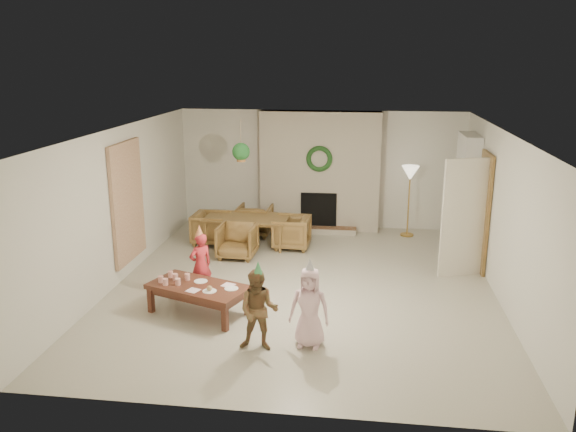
% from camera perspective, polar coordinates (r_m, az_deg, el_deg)
% --- Properties ---
extents(floor, '(7.00, 7.00, 0.00)m').
position_cam_1_polar(floor, '(9.44, 1.50, -6.86)').
color(floor, '#B7B29E').
rests_on(floor, ground).
extents(ceiling, '(7.00, 7.00, 0.00)m').
position_cam_1_polar(ceiling, '(8.80, 1.62, 8.38)').
color(ceiling, white).
rests_on(ceiling, wall_back).
extents(wall_back, '(7.00, 0.00, 7.00)m').
position_cam_1_polar(wall_back, '(12.44, 3.23, 4.60)').
color(wall_back, silver).
rests_on(wall_back, floor).
extents(wall_front, '(7.00, 0.00, 7.00)m').
position_cam_1_polar(wall_front, '(5.76, -2.08, -8.43)').
color(wall_front, silver).
rests_on(wall_front, floor).
extents(wall_left, '(0.00, 7.00, 7.00)m').
position_cam_1_polar(wall_left, '(9.80, -16.17, 1.05)').
color(wall_left, silver).
rests_on(wall_left, floor).
extents(wall_right, '(0.00, 7.00, 7.00)m').
position_cam_1_polar(wall_right, '(9.24, 20.40, -0.16)').
color(wall_right, silver).
rests_on(wall_right, floor).
extents(fireplace_mass, '(2.50, 0.40, 2.50)m').
position_cam_1_polar(fireplace_mass, '(12.25, 3.16, 4.43)').
color(fireplace_mass, '#521518').
rests_on(fireplace_mass, floor).
extents(fireplace_hearth, '(1.60, 0.30, 0.12)m').
position_cam_1_polar(fireplace_hearth, '(12.19, 2.95, -1.38)').
color(fireplace_hearth, '#5B3119').
rests_on(fireplace_hearth, floor).
extents(fireplace_firebox, '(0.75, 0.12, 0.75)m').
position_cam_1_polar(fireplace_firebox, '(12.25, 3.04, 0.60)').
color(fireplace_firebox, black).
rests_on(fireplace_firebox, floor).
extents(fireplace_wreath, '(0.54, 0.10, 0.54)m').
position_cam_1_polar(fireplace_wreath, '(11.97, 3.09, 5.63)').
color(fireplace_wreath, '#184119').
rests_on(fireplace_wreath, fireplace_mass).
extents(floor_lamp_base, '(0.27, 0.27, 0.03)m').
position_cam_1_polar(floor_lamp_base, '(12.26, 11.61, -1.81)').
color(floor_lamp_base, gold).
rests_on(floor_lamp_base, floor).
extents(floor_lamp_post, '(0.03, 0.03, 1.31)m').
position_cam_1_polar(floor_lamp_post, '(12.08, 11.78, 1.21)').
color(floor_lamp_post, gold).
rests_on(floor_lamp_post, floor).
extents(floor_lamp_shade, '(0.35, 0.35, 0.29)m').
position_cam_1_polar(floor_lamp_shade, '(11.95, 11.94, 4.15)').
color(floor_lamp_shade, beige).
rests_on(floor_lamp_shade, floor_lamp_post).
extents(bookshelf_carcass, '(0.30, 1.00, 2.20)m').
position_cam_1_polar(bookshelf_carcass, '(11.43, 17.10, 2.21)').
color(bookshelf_carcass, white).
rests_on(bookshelf_carcass, floor).
extents(bookshelf_shelf_a, '(0.30, 0.92, 0.03)m').
position_cam_1_polar(bookshelf_shelf_a, '(11.59, 16.75, -0.92)').
color(bookshelf_shelf_a, white).
rests_on(bookshelf_shelf_a, bookshelf_carcass).
extents(bookshelf_shelf_b, '(0.30, 0.92, 0.03)m').
position_cam_1_polar(bookshelf_shelf_b, '(11.49, 16.90, 1.00)').
color(bookshelf_shelf_b, white).
rests_on(bookshelf_shelf_b, bookshelf_carcass).
extents(bookshelf_shelf_c, '(0.30, 0.92, 0.03)m').
position_cam_1_polar(bookshelf_shelf_c, '(11.40, 17.06, 2.95)').
color(bookshelf_shelf_c, white).
rests_on(bookshelf_shelf_c, bookshelf_carcass).
extents(bookshelf_shelf_d, '(0.30, 0.92, 0.03)m').
position_cam_1_polar(bookshelf_shelf_d, '(11.32, 17.22, 4.92)').
color(bookshelf_shelf_d, white).
rests_on(bookshelf_shelf_d, bookshelf_carcass).
extents(books_row_lower, '(0.20, 0.40, 0.24)m').
position_cam_1_polar(books_row_lower, '(11.41, 16.82, -0.45)').
color(books_row_lower, maroon).
rests_on(books_row_lower, bookshelf_shelf_a).
extents(books_row_mid, '(0.20, 0.44, 0.24)m').
position_cam_1_polar(books_row_mid, '(11.50, 16.82, 1.74)').
color(books_row_mid, navy).
rests_on(books_row_mid, bookshelf_shelf_b).
extents(books_row_upper, '(0.20, 0.36, 0.22)m').
position_cam_1_polar(books_row_upper, '(11.27, 17.09, 3.49)').
color(books_row_upper, '#B38126').
rests_on(books_row_upper, bookshelf_shelf_c).
extents(door_frame, '(0.05, 0.86, 2.04)m').
position_cam_1_polar(door_frame, '(10.42, 18.67, 0.38)').
color(door_frame, brown).
rests_on(door_frame, floor).
extents(door_leaf, '(0.77, 0.32, 2.00)m').
position_cam_1_polar(door_leaf, '(10.00, 16.92, -0.21)').
color(door_leaf, beige).
rests_on(door_leaf, floor).
extents(curtain_panel, '(0.06, 1.20, 2.00)m').
position_cam_1_polar(curtain_panel, '(9.96, -15.51, 1.33)').
color(curtain_panel, '#CFB692').
rests_on(curtain_panel, wall_left).
extents(dining_table, '(1.66, 0.97, 0.57)m').
position_cam_1_polar(dining_table, '(11.33, -4.10, -1.52)').
color(dining_table, brown).
rests_on(dining_table, floor).
extents(dining_chair_near, '(0.70, 0.72, 0.63)m').
position_cam_1_polar(dining_chair_near, '(10.67, -5.02, -2.46)').
color(dining_chair_near, brown).
rests_on(dining_chair_near, floor).
extents(dining_chair_far, '(0.70, 0.72, 0.63)m').
position_cam_1_polar(dining_chair_far, '(11.99, -3.28, -0.41)').
color(dining_chair_far, brown).
rests_on(dining_chair_far, floor).
extents(dining_chair_left, '(0.72, 0.70, 0.63)m').
position_cam_1_polar(dining_chair_left, '(11.51, -7.54, -1.19)').
color(dining_chair_left, brown).
rests_on(dining_chair_left, floor).
extents(dining_chair_right, '(0.72, 0.70, 0.63)m').
position_cam_1_polar(dining_chair_right, '(11.15, 0.34, -1.61)').
color(dining_chair_right, brown).
rests_on(dining_chair_right, floor).
extents(hanging_plant_cord, '(0.01, 0.01, 0.70)m').
position_cam_1_polar(hanging_plant_cord, '(10.52, -4.67, 7.56)').
color(hanging_plant_cord, tan).
rests_on(hanging_plant_cord, ceiling).
extents(hanging_plant_pot, '(0.16, 0.16, 0.12)m').
position_cam_1_polar(hanging_plant_pot, '(10.57, -4.63, 5.68)').
color(hanging_plant_pot, '#956030').
rests_on(hanging_plant_pot, hanging_plant_cord).
extents(hanging_plant_foliage, '(0.32, 0.32, 0.32)m').
position_cam_1_polar(hanging_plant_foliage, '(10.55, -4.64, 6.33)').
color(hanging_plant_foliage, '#1C5423').
rests_on(hanging_plant_foliage, hanging_plant_pot).
extents(coffee_table_top, '(1.57, 1.16, 0.07)m').
position_cam_1_polar(coffee_table_top, '(8.41, -8.80, -6.95)').
color(coffee_table_top, '#552B1C').
rests_on(coffee_table_top, floor).
extents(coffee_table_apron, '(1.43, 1.02, 0.09)m').
position_cam_1_polar(coffee_table_apron, '(8.44, -8.78, -7.42)').
color(coffee_table_apron, '#552B1C').
rests_on(coffee_table_apron, floor).
extents(coffee_leg_fl, '(0.10, 0.10, 0.37)m').
position_cam_1_polar(coffee_leg_fl, '(8.67, -13.33, -8.05)').
color(coffee_leg_fl, '#552B1C').
rests_on(coffee_leg_fl, floor).
extents(coffee_leg_fr, '(0.10, 0.10, 0.37)m').
position_cam_1_polar(coffee_leg_fr, '(7.94, -6.22, -9.97)').
color(coffee_leg_fr, '#552B1C').
rests_on(coffee_leg_fr, floor).
extents(coffee_leg_bl, '(0.10, 0.10, 0.37)m').
position_cam_1_polar(coffee_leg_bl, '(9.07, -10.94, -6.83)').
color(coffee_leg_bl, '#552B1C').
rests_on(coffee_leg_bl, floor).
extents(coffee_leg_br, '(0.10, 0.10, 0.37)m').
position_cam_1_polar(coffee_leg_br, '(8.38, -3.99, -8.51)').
color(coffee_leg_br, '#552B1C').
rests_on(coffee_leg_br, floor).
extents(cup_a, '(0.10, 0.10, 0.10)m').
position_cam_1_polar(cup_a, '(8.59, -12.41, -6.08)').
color(cup_a, white).
rests_on(cup_a, coffee_table_top).
extents(cup_b, '(0.10, 0.10, 0.10)m').
position_cam_1_polar(cup_b, '(8.74, -11.49, -5.63)').
color(cup_b, white).
rests_on(cup_b, coffee_table_top).
extents(cup_c, '(0.10, 0.10, 0.10)m').
position_cam_1_polar(cup_c, '(8.47, -11.97, -6.36)').
color(cup_c, white).
rests_on(cup_c, coffee_table_top).
extents(cup_d, '(0.10, 0.10, 0.10)m').
position_cam_1_polar(cup_d, '(8.62, -11.04, -5.91)').
color(cup_d, white).
rests_on(cup_d, coffee_table_top).
extents(cup_e, '(0.10, 0.10, 0.10)m').
position_cam_1_polar(cup_e, '(8.44, -10.79, -6.37)').
color(cup_e, white).
rests_on(cup_e, coffee_table_top).
extents(cup_f, '(0.10, 0.10, 0.10)m').
position_cam_1_polar(cup_f, '(8.60, -9.88, -5.91)').
color(cup_f, white).
rests_on(cup_f, coffee_table_top).
extents(plate_a, '(0.25, 0.25, 0.01)m').
position_cam_1_polar(plate_a, '(8.53, -8.59, -6.36)').
color(plate_a, white).
rests_on(plate_a, coffee_table_top).
extents(plate_b, '(0.25, 0.25, 0.01)m').
position_cam_1_polar(plate_b, '(8.17, -7.73, -7.32)').
color(plate_b, white).
rests_on(plate_b, coffee_table_top).
extents(plate_c, '(0.25, 0.25, 0.01)m').
position_cam_1_polar(plate_c, '(8.22, -5.60, -7.11)').
color(plate_c, white).
rests_on(plate_c, coffee_table_top).
extents(food_scoop, '(0.10, 0.10, 0.08)m').
position_cam_1_polar(food_scoop, '(8.15, -7.74, -7.05)').
color(food_scoop, tan).
rests_on(food_scoop, plate_b).
extents(napkin_left, '(0.21, 0.21, 0.01)m').
position_cam_1_polar(napkin_left, '(8.23, -9.33, -7.23)').
color(napkin_left, '#FFBBD6').
rests_on(napkin_left, coffee_table_top).
extents(napkin_right, '(0.21, 0.21, 0.01)m').
position_cam_1_polar(napkin_right, '(8.34, -5.89, -6.78)').
color(napkin_right, '#FFBBD6').
rests_on(napkin_right, coffee_table_top).
extents(child_red, '(0.43, 0.43, 1.01)m').
position_cam_1_polar(child_red, '(8.97, -8.59, -4.79)').
color(child_red, red).
rests_on(child_red, floor).
extents(party_hat_red, '(0.18, 0.18, 0.19)m').
position_cam_1_polar(party_hat_red, '(8.80, -8.73, -1.45)').
color(party_hat_red, gold).
rests_on(party_hat_red, child_red).
extents(child_plaid, '(0.52, 0.40, 1.05)m').
position_cam_1_polar(child_plaid, '(7.31, -2.90, -9.27)').
color(child_plaid, maroon).
rests_on(child_plaid, floor).
extents(party_hat_plaid, '(0.16, 0.16, 0.17)m').
position_cam_1_polar(party_hat_plaid, '(7.09, -2.96, -5.12)').
color(party_hat_plaid, '#439D58').
rests_on(party_hat_plaid, child_plaid).
extents(child_pink, '(0.54, 0.38, 1.05)m').
position_cam_1_polar(child_pink, '(7.39, 2.12, -8.98)').
color(child_pink, '#F9C7D2').
rests_on(child_pink, floor).
extents(party_hat_pink, '(0.17, 0.17, 0.19)m').
position_cam_1_polar(party_hat_pink, '(7.18, 2.17, -4.86)').
color(party_hat_pink, '#B7B8BF').
rests_on(party_hat_pink, child_pink).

